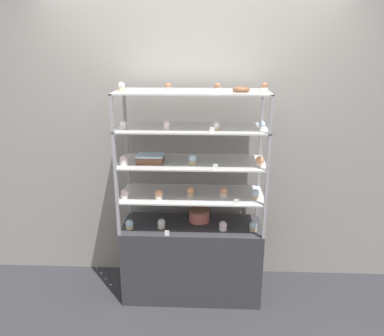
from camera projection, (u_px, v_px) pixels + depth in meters
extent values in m
plane|color=#2D2D33|center=(192.00, 291.00, 3.30)|extent=(20.00, 20.00, 0.00)
cube|color=gray|center=(194.00, 138.00, 3.26)|extent=(8.00, 0.05, 2.60)
cube|color=#333338|center=(192.00, 259.00, 3.20)|extent=(1.14, 0.45, 0.65)
cube|color=#99999E|center=(130.00, 198.00, 3.29)|extent=(0.02, 0.02, 0.27)
cube|color=#99999E|center=(257.00, 201.00, 3.24)|extent=(0.02, 0.02, 0.27)
cube|color=#99999E|center=(118.00, 219.00, 2.88)|extent=(0.02, 0.02, 0.27)
cube|color=#99999E|center=(264.00, 222.00, 2.84)|extent=(0.02, 0.02, 0.27)
cube|color=silver|center=(192.00, 194.00, 3.02)|extent=(1.14, 0.45, 0.01)
cube|color=#99999E|center=(128.00, 169.00, 3.20)|extent=(0.02, 0.02, 0.27)
cube|color=#99999E|center=(259.00, 171.00, 3.16)|extent=(0.02, 0.02, 0.27)
cube|color=#99999E|center=(116.00, 186.00, 2.80)|extent=(0.02, 0.02, 0.27)
cube|color=#99999E|center=(266.00, 188.00, 2.75)|extent=(0.02, 0.02, 0.27)
cube|color=silver|center=(192.00, 162.00, 2.94)|extent=(1.14, 0.45, 0.01)
cube|color=#99999E|center=(126.00, 138.00, 3.12)|extent=(0.02, 0.02, 0.27)
cube|color=#99999E|center=(261.00, 139.00, 3.07)|extent=(0.02, 0.02, 0.27)
cube|color=#99999E|center=(114.00, 151.00, 2.72)|extent=(0.02, 0.02, 0.27)
cube|color=#99999E|center=(269.00, 153.00, 2.67)|extent=(0.02, 0.02, 0.27)
cube|color=silver|center=(192.00, 128.00, 2.86)|extent=(1.14, 0.45, 0.01)
cube|color=#99999E|center=(124.00, 105.00, 3.04)|extent=(0.02, 0.02, 0.27)
cube|color=#99999E|center=(263.00, 106.00, 2.99)|extent=(0.02, 0.02, 0.27)
cube|color=#99999E|center=(112.00, 113.00, 2.64)|extent=(0.02, 0.02, 0.27)
cube|color=#99999E|center=(271.00, 114.00, 2.59)|extent=(0.02, 0.02, 0.27)
cube|color=silver|center=(192.00, 92.00, 2.77)|extent=(1.14, 0.45, 0.01)
cylinder|color=#C66660|center=(199.00, 216.00, 3.16)|extent=(0.17, 0.17, 0.09)
cylinder|color=#8C5B42|center=(199.00, 210.00, 3.14)|extent=(0.18, 0.18, 0.02)
cube|color=brown|center=(150.00, 159.00, 2.90)|extent=(0.20, 0.15, 0.05)
cube|color=silver|center=(150.00, 155.00, 2.90)|extent=(0.21, 0.15, 0.01)
cylinder|color=#CCB28C|center=(130.00, 227.00, 3.03)|extent=(0.06, 0.06, 0.03)
sphere|color=silver|center=(129.00, 223.00, 3.02)|extent=(0.06, 0.06, 0.06)
cylinder|color=beige|center=(162.00, 226.00, 3.04)|extent=(0.06, 0.06, 0.03)
sphere|color=white|center=(161.00, 222.00, 3.03)|extent=(0.06, 0.06, 0.06)
cylinder|color=white|center=(223.00, 228.00, 3.00)|extent=(0.06, 0.06, 0.03)
sphere|color=silver|center=(223.00, 225.00, 2.99)|extent=(0.06, 0.06, 0.06)
cylinder|color=#CCB28C|center=(253.00, 229.00, 3.00)|extent=(0.06, 0.06, 0.03)
sphere|color=silver|center=(253.00, 225.00, 2.99)|extent=(0.06, 0.06, 0.06)
cube|color=white|center=(167.00, 233.00, 2.91)|extent=(0.04, 0.00, 0.04)
cylinder|color=white|center=(125.00, 197.00, 2.92)|extent=(0.06, 0.06, 0.03)
sphere|color=silver|center=(125.00, 193.00, 2.92)|extent=(0.06, 0.06, 0.06)
cylinder|color=beige|center=(159.00, 197.00, 2.91)|extent=(0.06, 0.06, 0.03)
sphere|color=#E5996B|center=(159.00, 193.00, 2.90)|extent=(0.06, 0.06, 0.06)
cylinder|color=#CCB28C|center=(190.00, 194.00, 2.97)|extent=(0.06, 0.06, 0.03)
sphere|color=#E5996B|center=(190.00, 190.00, 2.96)|extent=(0.06, 0.06, 0.06)
cylinder|color=beige|center=(224.00, 195.00, 2.96)|extent=(0.06, 0.06, 0.03)
sphere|color=#E5996B|center=(224.00, 191.00, 2.95)|extent=(0.06, 0.06, 0.06)
cylinder|color=#CCB28C|center=(255.00, 197.00, 2.92)|extent=(0.06, 0.06, 0.03)
sphere|color=silver|center=(256.00, 193.00, 2.91)|extent=(0.06, 0.06, 0.06)
cube|color=white|center=(236.00, 202.00, 2.81)|extent=(0.04, 0.00, 0.04)
cylinder|color=white|center=(124.00, 163.00, 2.84)|extent=(0.06, 0.06, 0.03)
sphere|color=silver|center=(124.00, 159.00, 2.83)|extent=(0.06, 0.06, 0.06)
cylinder|color=#CCB28C|center=(192.00, 162.00, 2.87)|extent=(0.06, 0.06, 0.03)
sphere|color=silver|center=(192.00, 158.00, 2.86)|extent=(0.06, 0.06, 0.06)
cylinder|color=beige|center=(260.00, 164.00, 2.81)|extent=(0.06, 0.06, 0.03)
sphere|color=#E5996B|center=(260.00, 160.00, 2.81)|extent=(0.06, 0.06, 0.06)
cube|color=white|center=(215.00, 167.00, 2.73)|extent=(0.04, 0.00, 0.04)
cylinder|color=white|center=(123.00, 127.00, 2.78)|extent=(0.05, 0.05, 0.02)
sphere|color=white|center=(123.00, 124.00, 2.78)|extent=(0.05, 0.05, 0.05)
cylinder|color=white|center=(167.00, 128.00, 2.77)|extent=(0.05, 0.05, 0.02)
sphere|color=silver|center=(167.00, 124.00, 2.76)|extent=(0.05, 0.05, 0.05)
cylinder|color=#CCB28C|center=(216.00, 128.00, 2.75)|extent=(0.05, 0.05, 0.02)
sphere|color=white|center=(216.00, 125.00, 2.74)|extent=(0.05, 0.05, 0.05)
cylinder|color=white|center=(262.00, 128.00, 2.77)|extent=(0.05, 0.05, 0.02)
sphere|color=silver|center=(262.00, 124.00, 2.76)|extent=(0.05, 0.05, 0.05)
cube|color=white|center=(212.00, 130.00, 2.65)|extent=(0.04, 0.00, 0.04)
cylinder|color=#CCB28C|center=(122.00, 89.00, 2.74)|extent=(0.05, 0.05, 0.03)
sphere|color=silver|center=(121.00, 85.00, 2.73)|extent=(0.05, 0.05, 0.05)
cylinder|color=white|center=(168.00, 90.00, 2.67)|extent=(0.05, 0.05, 0.03)
sphere|color=#8C5B42|center=(168.00, 86.00, 2.66)|extent=(0.05, 0.05, 0.05)
cylinder|color=white|center=(217.00, 90.00, 2.68)|extent=(0.05, 0.05, 0.03)
sphere|color=#8C5B42|center=(217.00, 86.00, 2.67)|extent=(0.05, 0.05, 0.05)
cylinder|color=white|center=(265.00, 90.00, 2.71)|extent=(0.05, 0.05, 0.03)
sphere|color=#8C5B42|center=(265.00, 86.00, 2.70)|extent=(0.05, 0.05, 0.05)
cube|color=white|center=(168.00, 91.00, 2.58)|extent=(0.04, 0.00, 0.04)
torus|color=brown|center=(241.00, 89.00, 2.72)|extent=(0.12, 0.12, 0.03)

